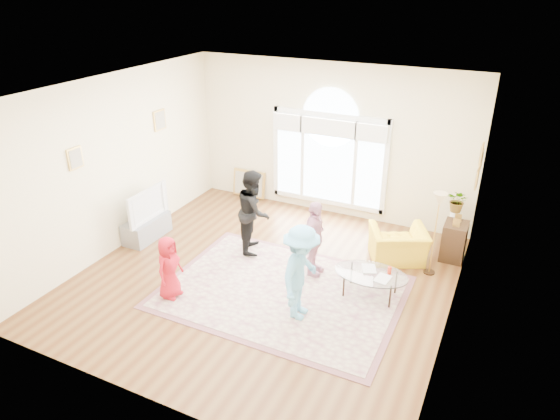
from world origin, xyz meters
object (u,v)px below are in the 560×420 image
at_px(television, 144,204).
at_px(area_rug, 282,292).
at_px(coffee_table, 371,274).
at_px(armchair, 398,245).
at_px(tv_console, 147,228).

bearing_deg(television, area_rug, -9.68).
bearing_deg(coffee_table, armchair, 82.59).
bearing_deg(tv_console, area_rug, -9.66).
relative_size(television, armchair, 1.13).
distance_m(tv_console, coffee_table, 4.52).
relative_size(television, coffee_table, 0.92).
relative_size(tv_console, armchair, 1.04).
distance_m(television, coffee_table, 4.52).
distance_m(tv_console, armchair, 4.81).
relative_size(area_rug, coffee_table, 3.02).
xyz_separation_m(television, armchair, (4.63, 1.28, -0.42)).
height_order(tv_console, armchair, armchair).
height_order(area_rug, armchair, armchair).
bearing_deg(tv_console, coffee_table, -0.12).
height_order(area_rug, television, television).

